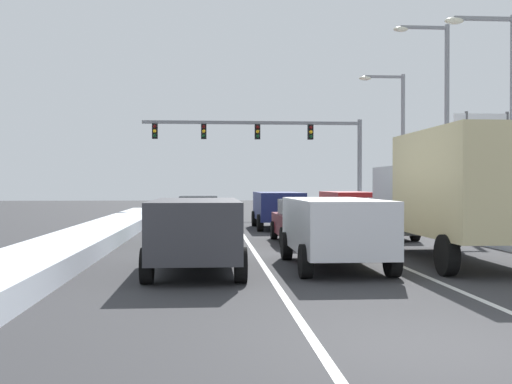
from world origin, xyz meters
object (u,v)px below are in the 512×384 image
object	(u,v)px
suv_white_center_lane_nearest	(334,226)
sedan_tan_right_lane_second	(379,218)
suv_red_right_lane_third	(348,205)
sedan_gray_left_lane_third	(199,213)
box_truck_right_lane_nearest	(454,189)
traffic_light_gantry	(278,140)
sedan_maroon_center_lane_second	(304,221)
street_lamp_right_near	(503,106)
street_lamp_right_mid	(440,108)
suv_navy_center_lane_third	(278,206)
sedan_green_left_lane_second	(196,222)
street_lamp_right_far	(397,133)
suv_charcoal_left_lane_nearest	(196,228)
roadside_sign_right	(487,143)

from	to	relation	value
suv_white_center_lane_nearest	sedan_tan_right_lane_second	bearing A→B (deg)	67.86
suv_red_right_lane_third	sedan_gray_left_lane_third	size ratio (longest dim) A/B	1.09
box_truck_right_lane_nearest	traffic_light_gantry	xyz separation A→B (m)	(-2.01, 23.97, 2.99)
box_truck_right_lane_nearest	sedan_tan_right_lane_second	xyz separation A→B (m)	(0.05, 7.49, -1.14)
suv_white_center_lane_nearest	sedan_maroon_center_lane_second	distance (m)	6.43
street_lamp_right_near	street_lamp_right_mid	xyz separation A→B (m)	(0.10, 6.52, 0.68)
traffic_light_gantry	street_lamp_right_near	world-z (taller)	street_lamp_right_near
sedan_tan_right_lane_second	suv_navy_center_lane_third	size ratio (longest dim) A/B	0.92
sedan_gray_left_lane_third	street_lamp_right_mid	xyz separation A→B (m)	(11.16, 0.31, 4.79)
sedan_maroon_center_lane_second	traffic_light_gantry	bearing A→B (deg)	86.61
sedan_green_left_lane_second	street_lamp_right_near	distance (m)	11.78
box_truck_right_lane_nearest	sedan_gray_left_lane_third	size ratio (longest dim) A/B	1.60
sedan_gray_left_lane_third	street_lamp_right_far	distance (m)	13.67
suv_charcoal_left_lane_nearest	street_lamp_right_near	bearing A→B (deg)	34.31
box_truck_right_lane_nearest	suv_red_right_lane_third	world-z (taller)	box_truck_right_lane_nearest
sedan_maroon_center_lane_second	street_lamp_right_far	world-z (taller)	street_lamp_right_far
suv_white_center_lane_nearest	sedan_gray_left_lane_third	world-z (taller)	suv_white_center_lane_nearest
sedan_maroon_center_lane_second	street_lamp_right_mid	distance (m)	11.27
sedan_maroon_center_lane_second	sedan_gray_left_lane_third	xyz separation A→B (m)	(-3.75, 6.70, 0.00)
box_truck_right_lane_nearest	traffic_light_gantry	distance (m)	24.24
suv_red_right_lane_third	street_lamp_right_far	world-z (taller)	street_lamp_right_far
sedan_maroon_center_lane_second	roadside_sign_right	size ratio (longest dim) A/B	0.82
suv_white_center_lane_nearest	street_lamp_right_far	world-z (taller)	street_lamp_right_far
street_lamp_right_mid	street_lamp_right_far	size ratio (longest dim) A/B	1.14
street_lamp_right_far	sedan_tan_right_lane_second	bearing A→B (deg)	-109.80
box_truck_right_lane_nearest	suv_navy_center_lane_third	distance (m)	13.18
suv_white_center_lane_nearest	street_lamp_right_mid	bearing A→B (deg)	60.32
suv_charcoal_left_lane_nearest	street_lamp_right_near	size ratio (longest dim) A/B	0.60
roadside_sign_right	box_truck_right_lane_nearest	bearing A→B (deg)	-117.33
suv_charcoal_left_lane_nearest	street_lamp_right_far	world-z (taller)	street_lamp_right_far
sedan_gray_left_lane_third	suv_charcoal_left_lane_nearest	bearing A→B (deg)	-89.28
sedan_green_left_lane_second	roadside_sign_right	size ratio (longest dim) A/B	0.82
sedan_tan_right_lane_second	sedan_green_left_lane_second	size ratio (longest dim) A/B	1.00
sedan_tan_right_lane_second	sedan_maroon_center_lane_second	xyz separation A→B (m)	(-3.15, -1.92, 0.00)
roadside_sign_right	sedan_green_left_lane_second	bearing A→B (deg)	-150.67
sedan_tan_right_lane_second	street_lamp_right_mid	size ratio (longest dim) A/B	0.48
sedan_tan_right_lane_second	roadside_sign_right	bearing A→B (deg)	40.09
sedan_maroon_center_lane_second	sedan_green_left_lane_second	size ratio (longest dim) A/B	1.00
suv_red_right_lane_third	sedan_green_left_lane_second	world-z (taller)	suv_red_right_lane_third
suv_navy_center_lane_third	sedan_gray_left_lane_third	world-z (taller)	suv_navy_center_lane_third
box_truck_right_lane_nearest	suv_red_right_lane_third	xyz separation A→B (m)	(0.32, 14.13, -0.88)
suv_red_right_lane_third	sedan_maroon_center_lane_second	bearing A→B (deg)	-111.79
suv_white_center_lane_nearest	traffic_light_gantry	bearing A→B (deg)	86.94
sedan_maroon_center_lane_second	street_lamp_right_near	distance (m)	8.41
sedan_green_left_lane_second	sedan_gray_left_lane_third	distance (m)	6.74
suv_navy_center_lane_third	suv_charcoal_left_lane_nearest	bearing A→B (deg)	-103.71
box_truck_right_lane_nearest	street_lamp_right_far	size ratio (longest dim) A/B	0.87
suv_red_right_lane_third	sedan_green_left_lane_second	bearing A→B (deg)	-129.67
suv_red_right_lane_third	roadside_sign_right	size ratio (longest dim) A/B	0.89
sedan_tan_right_lane_second	suv_charcoal_left_lane_nearest	size ratio (longest dim) A/B	0.92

